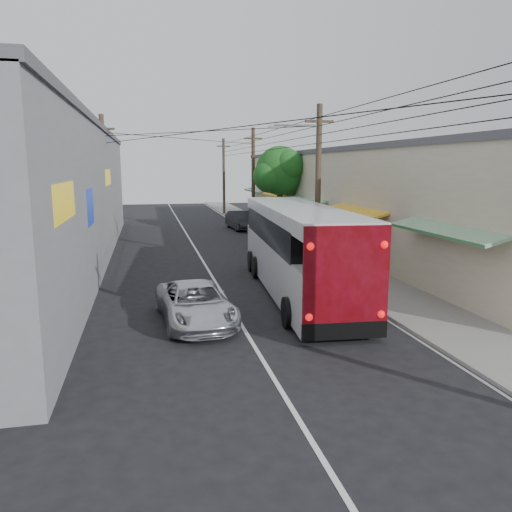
{
  "coord_description": "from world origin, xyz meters",
  "views": [
    {
      "loc": [
        -2.87,
        -9.99,
        5.13
      ],
      "look_at": [
        1.25,
        8.91,
        1.63
      ],
      "focal_mm": 35.0,
      "sensor_mm": 36.0,
      "label": 1
    }
  ],
  "objects": [
    {
      "name": "ground",
      "position": [
        0.0,
        0.0,
        0.0
      ],
      "size": [
        120.0,
        120.0,
        0.0
      ],
      "primitive_type": "plane",
      "color": "black",
      "rests_on": "ground"
    },
    {
      "name": "sidewalk",
      "position": [
        6.5,
        20.0,
        0.06
      ],
      "size": [
        3.0,
        80.0,
        0.12
      ],
      "primitive_type": "cube",
      "color": "slate",
      "rests_on": "ground"
    },
    {
      "name": "building_right",
      "position": [
        10.99,
        22.0,
        3.15
      ],
      "size": [
        7.09,
        40.0,
        6.25
      ],
      "color": "beige",
      "rests_on": "ground"
    },
    {
      "name": "building_left",
      "position": [
        -8.5,
        18.0,
        3.65
      ],
      "size": [
        7.2,
        36.0,
        7.25
      ],
      "color": "slate",
      "rests_on": "ground"
    },
    {
      "name": "utility_poles",
      "position": [
        3.13,
        20.33,
        4.13
      ],
      "size": [
        11.8,
        45.28,
        8.0
      ],
      "color": "#473828",
      "rests_on": "ground"
    },
    {
      "name": "street_tree",
      "position": [
        6.87,
        26.02,
        4.67
      ],
      "size": [
        4.4,
        4.0,
        6.6
      ],
      "color": "#3F2B19",
      "rests_on": "ground"
    },
    {
      "name": "coach_bus",
      "position": [
        3.01,
        9.1,
        1.84
      ],
      "size": [
        3.56,
        12.5,
        3.56
      ],
      "rotation": [
        0.0,
        0.0,
        -0.07
      ],
      "color": "silver",
      "rests_on": "ground"
    },
    {
      "name": "jeepney",
      "position": [
        -1.43,
        5.98,
        0.66
      ],
      "size": [
        2.6,
        4.91,
        1.32
      ],
      "primitive_type": "imported",
      "rotation": [
        0.0,
        0.0,
        0.09
      ],
      "color": "silver",
      "rests_on": "ground"
    },
    {
      "name": "parked_suv",
      "position": [
        4.6,
        13.0,
        0.82
      ],
      "size": [
        2.48,
        5.75,
        1.65
      ],
      "primitive_type": "imported",
      "rotation": [
        0.0,
        0.0,
        -0.03
      ],
      "color": "#A8A7AF",
      "rests_on": "ground"
    },
    {
      "name": "parked_car_mid",
      "position": [
        4.45,
        20.48,
        0.71
      ],
      "size": [
        1.86,
        4.23,
        1.42
      ],
      "primitive_type": "imported",
      "rotation": [
        0.0,
        0.0,
        -0.04
      ],
      "color": "#232328",
      "rests_on": "ground"
    },
    {
      "name": "parked_car_far",
      "position": [
        4.6,
        30.12,
        0.76
      ],
      "size": [
        1.98,
        4.73,
        1.52
      ],
      "primitive_type": "imported",
      "rotation": [
        0.0,
        0.0,
        0.08
      ],
      "color": "black",
      "rests_on": "ground"
    },
    {
      "name": "pedestrian_near",
      "position": [
        5.8,
        14.63,
        0.99
      ],
      "size": [
        0.69,
        0.52,
        1.73
      ],
      "primitive_type": "imported",
      "rotation": [
        0.0,
        0.0,
        2.97
      ],
      "color": "pink",
      "rests_on": "sidewalk"
    },
    {
      "name": "pedestrian_far",
      "position": [
        6.53,
        12.87,
        0.93
      ],
      "size": [
        0.84,
        0.68,
        1.63
      ],
      "primitive_type": "imported",
      "rotation": [
        0.0,
        0.0,
        3.05
      ],
      "color": "#7E9EB7",
      "rests_on": "sidewalk"
    }
  ]
}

